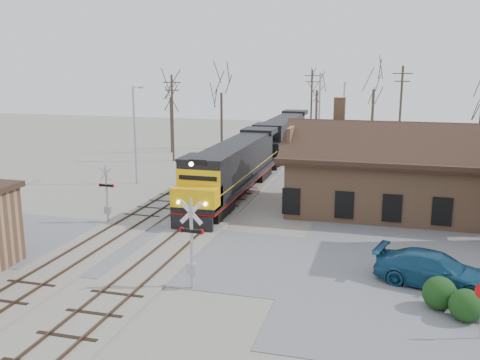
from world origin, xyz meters
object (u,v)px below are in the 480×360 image
at_px(locomotive_trailing, 282,136).
at_px(parked_car, 435,270).
at_px(locomotive_lead, 233,168).
at_px(depot, 393,178).

height_order(locomotive_trailing, parked_car, locomotive_trailing).
relative_size(locomotive_lead, parked_car, 3.55).
height_order(depot, parked_car, depot).
height_order(depot, locomotive_trailing, depot).
bearing_deg(locomotive_trailing, locomotive_lead, -90.00).
bearing_deg(depot, locomotive_trailing, 119.61).
height_order(locomotive_lead, locomotive_trailing, locomotive_lead).
distance_m(depot, parked_car, 13.27).
bearing_deg(parked_car, locomotive_lead, 60.13).
bearing_deg(locomotive_lead, depot, -4.87).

